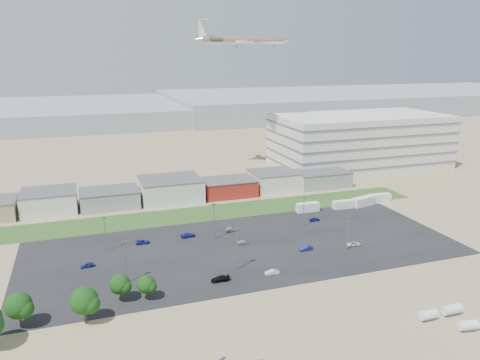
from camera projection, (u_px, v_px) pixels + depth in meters
name	position (u px, v px, depth m)	size (l,w,h in m)	color
ground	(253.00, 282.00, 111.36)	(700.00, 700.00, 0.00)	#867555
parking_lot	(244.00, 247.00, 131.20)	(120.00, 50.00, 0.01)	black
grass_strip	(199.00, 214.00, 158.85)	(160.00, 16.00, 0.02)	#2A4C1C
hills_backdrop	(170.00, 111.00, 410.42)	(700.00, 200.00, 9.00)	gray
building_row	(141.00, 192.00, 169.82)	(170.00, 20.00, 8.00)	silver
parking_garage	(360.00, 141.00, 223.15)	(80.00, 40.00, 25.00)	silver
storage_tank_nw	(428.00, 315.00, 95.10)	(3.84, 1.92, 2.30)	silver
storage_tank_ne	(452.00, 309.00, 96.99)	(4.04, 2.02, 2.42)	silver
storage_tank_sw	(468.00, 325.00, 91.45)	(3.81, 1.91, 2.29)	silver
box_trailer_a	(308.00, 207.00, 160.98)	(8.07, 2.52, 3.03)	silver
box_trailer_b	(343.00, 204.00, 164.34)	(7.42, 2.32, 2.78)	silver
box_trailer_c	(363.00, 201.00, 166.91)	(8.67, 2.71, 3.25)	silver
box_trailer_d	(379.00, 198.00, 170.81)	(8.43, 2.64, 3.16)	silver
tree_left	(19.00, 308.00, 91.62)	(5.65, 5.65, 8.48)	black
tree_mid	(84.00, 303.00, 92.99)	(5.97, 5.97, 8.95)	black
tree_right	(120.00, 286.00, 101.70)	(4.79, 4.79, 7.19)	black
tree_near	(146.00, 286.00, 102.49)	(4.33, 4.33, 6.49)	black
lightpole_front_l	(126.00, 262.00, 109.56)	(1.24, 0.52, 10.51)	slate
lightpole_front_m	(237.00, 249.00, 116.31)	(1.29, 0.54, 10.98)	slate
lightpole_front_r	(348.00, 233.00, 128.01)	(1.17, 0.49, 9.92)	slate
lightpole_back_l	(105.00, 234.00, 127.35)	(1.17, 0.49, 9.92)	slate
lightpole_back_m	(214.00, 222.00, 135.65)	(1.28, 0.53, 10.86)	slate
lightpole_back_r	(304.00, 212.00, 145.93)	(1.14, 0.47, 9.65)	slate
airliner	(243.00, 40.00, 202.98)	(43.48, 29.65, 12.85)	silver
parked_car_0	(353.00, 244.00, 132.10)	(1.86, 4.02, 1.12)	silver
parked_car_1	(306.00, 248.00, 129.10)	(1.36, 3.90, 1.28)	navy
parked_car_3	(220.00, 279.00, 111.49)	(1.81, 4.46, 1.30)	black
parked_car_5	(87.00, 265.00, 118.81)	(1.39, 3.46, 1.18)	navy
parked_car_6	(188.00, 235.00, 138.43)	(1.80, 4.43, 1.29)	navy
parked_car_7	(242.00, 242.00, 133.37)	(1.16, 3.34, 1.10)	#595B5E
parked_car_8	(315.00, 219.00, 151.90)	(1.40, 3.49, 1.19)	navy
parked_car_9	(143.00, 242.00, 133.69)	(1.84, 3.99, 1.11)	navy
parked_car_11	(232.00, 229.00, 143.01)	(1.35, 3.87, 1.28)	#595B5E
parked_car_13	(272.00, 272.00, 114.92)	(1.26, 3.61, 1.19)	silver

